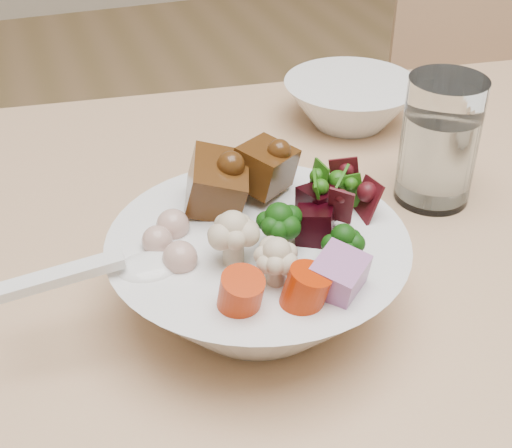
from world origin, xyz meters
The scene contains 5 objects.
chair_far centered at (0.44, 0.64, 0.45)m, with size 0.48×0.48×0.81m.
food_bowl centered at (-0.21, 0.10, 0.70)m, with size 0.24×0.24×0.13m.
soup_spoon centered at (-0.31, 0.10, 0.73)m, with size 0.14×0.04×0.03m.
water_glass centered at (0.01, 0.20, 0.72)m, with size 0.07×0.07×0.13m.
side_bowl centered at (0.01, 0.38, 0.69)m, with size 0.16×0.16×0.05m, color white, non-canonical shape.
Camera 1 is at (-0.36, -0.32, 1.06)m, focal length 50.00 mm.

